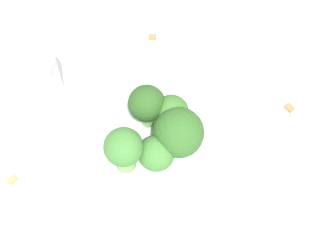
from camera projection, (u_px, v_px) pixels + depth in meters
The scene contains 12 objects.
ground_plane at pixel (168, 162), 0.58m from camera, with size 3.00×3.00×0.00m, color white.
bowl at pixel (168, 151), 0.56m from camera, with size 0.17×0.17×0.05m, color silver.
broccoli_floret_0 at pixel (156, 154), 0.50m from camera, with size 0.03×0.03×0.04m.
broccoli_floret_1 at pixel (177, 135), 0.50m from camera, with size 0.05×0.05×0.06m.
broccoli_floret_2 at pixel (149, 103), 0.51m from camera, with size 0.03×0.03×0.06m.
broccoli_floret_3 at pixel (124, 149), 0.50m from camera, with size 0.04×0.04×0.06m.
broccoli_floret_4 at pixel (171, 114), 0.52m from camera, with size 0.03×0.03×0.05m.
pepper_shaker at pixel (42, 78), 0.59m from camera, with size 0.04×0.04×0.07m.
almond_crumb_0 at pixel (290, 107), 0.61m from camera, with size 0.01×0.01×0.01m, color olive.
almond_crumb_1 at pixel (153, 36), 0.65m from camera, with size 0.01×0.01×0.01m, color olive.
almond_crumb_2 at pixel (12, 179), 0.57m from camera, with size 0.01×0.01×0.01m, color #AD7F4C.
almond_crumb_4 at pixel (98, 105), 0.61m from camera, with size 0.01×0.00×0.01m, color #AD7F4C.
Camera 1 is at (-0.16, 0.17, 0.54)m, focal length 60.00 mm.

